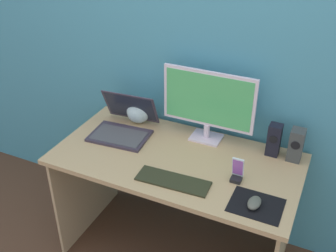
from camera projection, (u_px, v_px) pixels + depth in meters
ground_plane at (175, 251)px, 2.62m from camera, size 8.00×8.00×0.00m
wall_back at (205, 49)px, 2.29m from camera, size 6.00×0.04×2.50m
desk at (176, 180)px, 2.32m from camera, size 1.37×0.70×0.75m
monitor at (208, 103)px, 2.28m from camera, size 0.55×0.14×0.43m
speaker_right at (296, 145)px, 2.18m from camera, size 0.08×0.09×0.19m
speaker_near_monitor at (274, 140)px, 2.22m from camera, size 0.07×0.07×0.19m
laptop at (123, 126)px, 2.44m from camera, size 0.37×0.36×0.23m
fishbowl at (139, 111)px, 2.54m from camera, size 0.15×0.15×0.15m
keyboard_external at (173, 181)px, 2.05m from camera, size 0.39×0.15×0.01m
mousepad at (256, 205)px, 1.90m from camera, size 0.25×0.20×0.00m
mouse at (254, 203)px, 1.89m from camera, size 0.07×0.10×0.04m
phone_in_dock at (237, 173)px, 2.04m from camera, size 0.06×0.06×0.14m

